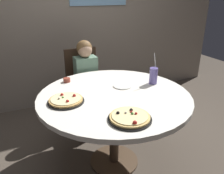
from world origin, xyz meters
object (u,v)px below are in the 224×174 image
Objects in this scene: diner_child at (89,91)px; pizza_cheese at (66,100)px; pizza_veggie at (130,117)px; soda_cup at (153,76)px; dining_table at (114,103)px; sauce_bowl at (67,80)px; chair_wooden at (84,82)px; plate_small at (123,86)px.

pizza_cheese is at bearing -120.79° from diner_child.
soda_cup is (0.54, 0.52, 0.06)m from pizza_veggie.
dining_table is 4.41× the size of soda_cup.
dining_table is at bearing -89.96° from diner_child.
pizza_cheese reaches higher than sauce_bowl.
pizza_veggie is (-0.08, -0.44, 0.10)m from dining_table.
diner_child is 1.22m from pizza_veggie.
diner_child is (-0.00, -0.18, -0.05)m from chair_wooden.
chair_wooden reaches higher than pizza_veggie.
pizza_cheese is at bearing -104.72° from sauce_bowl.
pizza_cheese is (-0.35, 0.46, -0.00)m from pizza_veggie.
dining_table is 7.53× the size of plate_small.
sauce_bowl reaches higher than dining_table.
chair_wooden is 5.28× the size of plate_small.
plate_small is (0.15, -0.61, 0.27)m from diner_child.
soda_cup is (0.46, -0.85, 0.30)m from chair_wooden.
diner_child is 3.59× the size of pizza_cheese.
chair_wooden is 1.03m from pizza_cheese.
diner_child reaches higher than sauce_bowl.
sauce_bowl is at bearing 143.95° from plate_small.
sauce_bowl is (-0.23, 0.91, 0.00)m from pizza_veggie.
chair_wooden is 0.60m from sauce_bowl.
dining_table is 1.43× the size of chair_wooden.
pizza_veggie is 0.62m from plate_small.
chair_wooden is 3.15× the size of pizza_cheese.
dining_table is at bearing -170.46° from soda_cup.
chair_wooden reaches higher than sauce_bowl.
pizza_veggie is at bearing -53.03° from pizza_cheese.
chair_wooden is at bearing 64.52° from pizza_cheese.
sauce_bowl is at bearing -138.89° from diner_child.
diner_child is 0.88m from pizza_cheese.
pizza_veggie is at bearing -112.11° from plate_small.
chair_wooden is at bearing 100.74° from plate_small.
soda_cup reaches higher than pizza_cheese.
chair_wooden reaches higher than pizza_cheese.
sauce_bowl is at bearing -124.51° from chair_wooden.
dining_table is 0.22m from plate_small.
soda_cup is at bearing 9.54° from dining_table.
sauce_bowl is at bearing 75.28° from pizza_cheese.
plate_small is (0.46, -0.34, -0.02)m from sauce_bowl.
pizza_cheese is at bearing 177.18° from dining_table.
diner_child is 0.68m from plate_small.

